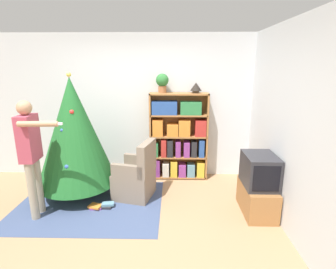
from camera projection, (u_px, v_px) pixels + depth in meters
The scene contains 15 objects.
ground_plane at pixel (119, 228), 3.39m from camera, with size 14.00×14.00×0.00m, color #9E7A56.
wall_back at pixel (136, 107), 4.85m from camera, with size 8.00×0.10×2.60m.
wall_right at pixel (301, 132), 3.01m from camera, with size 0.10×8.00×2.60m.
area_rug at pixel (90, 204), 3.97m from camera, with size 2.16×1.61×0.01m.
bookshelf at pixel (178, 138), 4.76m from camera, with size 1.04×0.27×1.58m.
tv_stand at pixel (257, 199), 3.73m from camera, with size 0.40×0.73×0.42m.
television at pixel (260, 170), 3.62m from camera, with size 0.42×0.57×0.45m.
game_remote at pixel (254, 191), 3.46m from camera, with size 0.04×0.12×0.02m.
christmas_tree at pixel (74, 132), 4.03m from camera, with size 1.22×1.22×1.95m.
armchair at pixel (136, 178), 4.15m from camera, with size 0.69×0.68×0.92m.
standing_person at pixel (31, 150), 3.46m from camera, with size 0.64×0.47×1.62m.
potted_plant at pixel (162, 82), 4.52m from camera, with size 0.22×0.22×0.33m.
table_lamp at pixel (196, 87), 4.53m from camera, with size 0.20×0.20×0.18m.
book_pile_near_tree at pixel (96, 207), 3.86m from camera, with size 0.21×0.19×0.05m.
book_pile_by_chair at pixel (107, 205), 3.89m from camera, with size 0.19×0.15×0.07m.
Camera 1 is at (0.70, -2.96, 2.04)m, focal length 28.00 mm.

